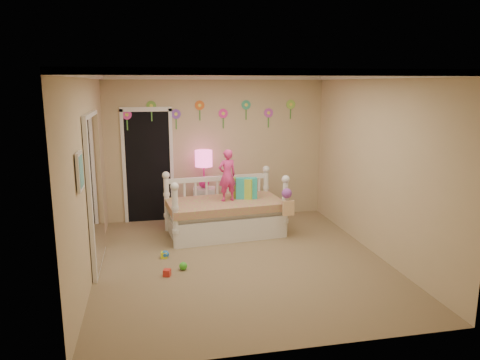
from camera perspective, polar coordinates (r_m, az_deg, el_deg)
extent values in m
cube|color=#7F684C|center=(6.57, 0.19, -10.11)|extent=(4.00, 4.50, 0.01)
cube|color=white|center=(6.09, 0.21, 13.19)|extent=(4.00, 4.50, 0.01)
cube|color=tan|center=(8.39, -2.93, 3.95)|extent=(4.00, 0.01, 2.60)
cube|color=tan|center=(6.12, -18.45, 0.32)|extent=(0.01, 4.50, 2.60)
cube|color=tan|center=(6.88, 16.74, 1.67)|extent=(0.01, 4.50, 2.60)
cube|color=#24B8A3|center=(7.63, 0.80, -1.04)|extent=(0.37, 0.17, 0.36)
cube|color=#ABD440|center=(7.65, 0.29, -1.05)|extent=(0.38, 0.30, 0.34)
imported|color=#EE368D|center=(7.44, -1.62, 0.59)|extent=(0.36, 0.28, 0.86)
cube|color=white|center=(8.27, -4.48, -3.13)|extent=(0.42, 0.34, 0.64)
sphere|color=#D21C7C|center=(8.17, -4.52, -0.34)|extent=(0.18, 0.18, 0.18)
cylinder|color=#D21C7C|center=(8.13, -4.55, 1.00)|extent=(0.03, 0.03, 0.39)
cylinder|color=#FF4CA2|center=(8.08, -4.57, 2.71)|extent=(0.31, 0.31, 0.29)
cube|color=black|center=(8.32, -11.44, 1.82)|extent=(0.90, 0.04, 2.07)
cube|color=white|center=(6.46, -17.65, -1.31)|extent=(0.07, 1.30, 2.10)
cube|color=white|center=(5.20, -19.43, 1.05)|extent=(0.05, 0.34, 0.42)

